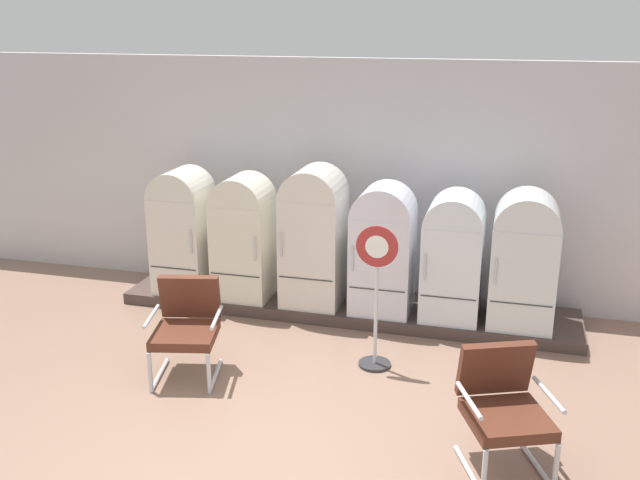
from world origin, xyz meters
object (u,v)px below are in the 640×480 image
object	(u,v)px
refrigerator_2	(314,232)
refrigerator_4	(453,253)
refrigerator_0	(183,227)
refrigerator_5	(524,256)
armchair_left	(187,323)
sign_stand	(376,304)
armchair_right	(503,403)
refrigerator_1	(243,233)
refrigerator_3	(383,246)

from	to	relation	value
refrigerator_2	refrigerator_4	bearing A→B (deg)	0.60
refrigerator_0	refrigerator_5	size ratio (longest dim) A/B	1.03
refrigerator_2	refrigerator_4	distance (m)	1.56
refrigerator_4	refrigerator_5	world-z (taller)	refrigerator_5
armchair_left	sign_stand	xyz separation A→B (m)	(1.71, 0.60, 0.14)
refrigerator_0	armchair_left	bearing A→B (deg)	-64.03
armchair_right	refrigerator_2	bearing A→B (deg)	131.46
refrigerator_4	refrigerator_5	bearing A→B (deg)	-0.48
refrigerator_1	armchair_left	bearing A→B (deg)	-87.62
armchair_right	sign_stand	size ratio (longest dim) A/B	0.65
armchair_left	armchair_right	xyz separation A→B (m)	(2.94, -0.72, 0.00)
refrigerator_2	refrigerator_3	bearing A→B (deg)	-2.45
refrigerator_0	refrigerator_3	world-z (taller)	refrigerator_0
refrigerator_4	refrigerator_1	bearing A→B (deg)	-178.77
refrigerator_1	refrigerator_5	bearing A→B (deg)	0.82
refrigerator_0	armchair_right	distance (m)	4.52
refrigerator_5	sign_stand	size ratio (longest dim) A/B	0.99
refrigerator_0	refrigerator_3	distance (m)	2.41
refrigerator_4	armchair_left	world-z (taller)	refrigerator_4
refrigerator_3	refrigerator_4	distance (m)	0.76
refrigerator_5	sign_stand	bearing A→B (deg)	-139.69
refrigerator_2	sign_stand	size ratio (longest dim) A/B	1.10
armchair_left	sign_stand	world-z (taller)	sign_stand
armchair_right	refrigerator_1	bearing A→B (deg)	141.15
refrigerator_0	refrigerator_2	xyz separation A→B (m)	(1.61, 0.02, 0.06)
refrigerator_0	armchair_left	distance (m)	1.96
refrigerator_5	refrigerator_1	bearing A→B (deg)	-179.18
refrigerator_1	refrigerator_2	bearing A→B (deg)	2.38
armchair_left	refrigerator_5	bearing A→B (deg)	29.76
refrigerator_2	refrigerator_4	xyz separation A→B (m)	(1.56, 0.02, -0.11)
armchair_right	armchair_left	bearing A→B (deg)	166.29
refrigerator_0	refrigerator_2	size ratio (longest dim) A/B	0.93
refrigerator_3	refrigerator_0	bearing A→B (deg)	179.63
refrigerator_1	refrigerator_4	distance (m)	2.40
armchair_right	refrigerator_0	bearing A→B (deg)	147.14
refrigerator_2	armchair_right	size ratio (longest dim) A/B	1.69
refrigerator_0	armchair_right	xyz separation A→B (m)	(3.78, -2.44, -0.40)
refrigerator_1	sign_stand	distance (m)	2.11
refrigerator_1	sign_stand	xyz separation A→B (m)	(1.78, -1.11, -0.24)
refrigerator_1	refrigerator_2	size ratio (longest dim) A/B	0.92
refrigerator_4	sign_stand	world-z (taller)	refrigerator_4
refrigerator_5	armchair_left	distance (m)	3.55
refrigerator_3	armchair_right	world-z (taller)	refrigerator_3
refrigerator_2	sign_stand	distance (m)	1.51
refrigerator_1	refrigerator_3	size ratio (longest dim) A/B	1.01
refrigerator_1	armchair_left	distance (m)	1.75
sign_stand	refrigerator_4	bearing A→B (deg)	61.88
refrigerator_5	armchair_right	distance (m)	2.50
armchair_left	armchair_right	distance (m)	3.03
refrigerator_0	armchair_right	bearing A→B (deg)	-32.86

